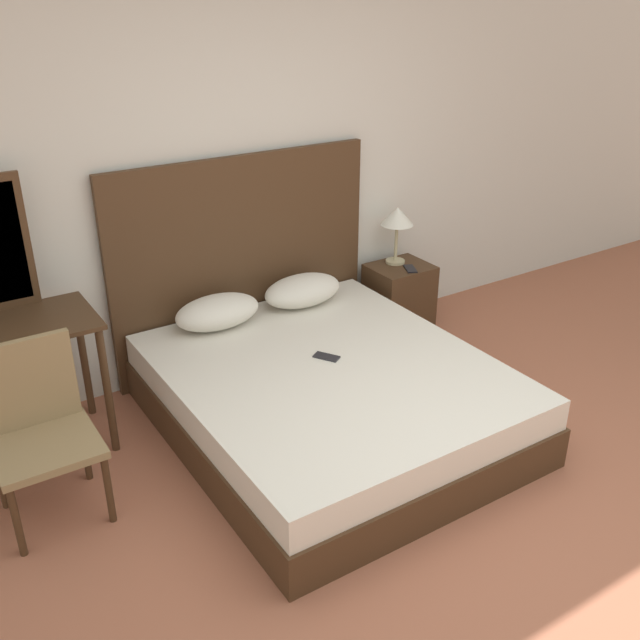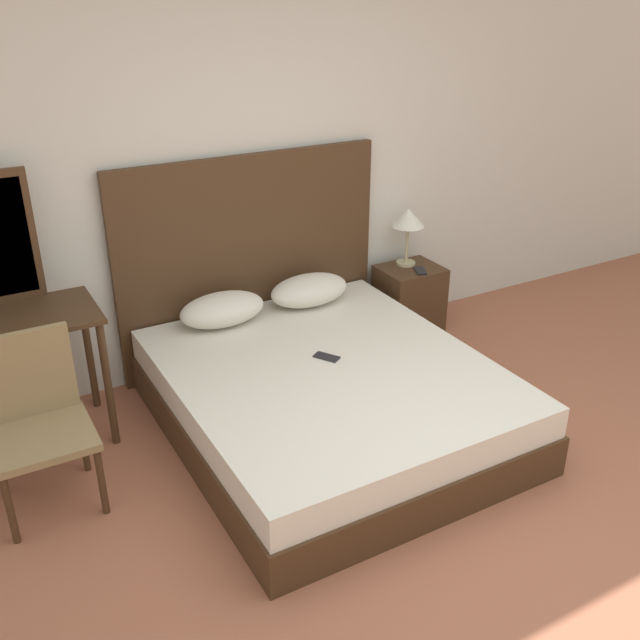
{
  "view_description": "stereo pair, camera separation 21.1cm",
  "coord_description": "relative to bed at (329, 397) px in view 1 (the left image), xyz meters",
  "views": [
    {
      "loc": [
        -2.07,
        -1.74,
        2.43
      ],
      "look_at": [
        -0.1,
        1.33,
        0.67
      ],
      "focal_mm": 40.0,
      "sensor_mm": 36.0,
      "label": 1
    },
    {
      "loc": [
        -1.89,
        -1.85,
        2.43
      ],
      "look_at": [
        -0.1,
        1.33,
        0.67
      ],
      "focal_mm": 40.0,
      "sensor_mm": 36.0,
      "label": 2
    }
  ],
  "objects": [
    {
      "name": "table_lamp",
      "position": [
        1.18,
        0.9,
        0.64
      ],
      "size": [
        0.24,
        0.24,
        0.43
      ],
      "color": "tan",
      "rests_on": "nightstand"
    },
    {
      "name": "pillow_right",
      "position": [
        0.32,
        0.81,
        0.32
      ],
      "size": [
        0.56,
        0.32,
        0.21
      ],
      "color": "silver",
      "rests_on": "bed"
    },
    {
      "name": "phone_on_bed",
      "position": [
        0.04,
        0.09,
        0.22
      ],
      "size": [
        0.14,
        0.16,
        0.01
      ],
      "color": "#232328",
      "rests_on": "bed"
    },
    {
      "name": "chair",
      "position": [
        -1.56,
        0.19,
        0.28
      ],
      "size": [
        0.48,
        0.46,
        0.89
      ],
      "color": "olive",
      "rests_on": "ground_plane"
    },
    {
      "name": "vanity_desk",
      "position": [
        -1.57,
        0.7,
        0.44
      ],
      "size": [
        0.92,
        0.53,
        0.79
      ],
      "color": "#422B19",
      "rests_on": "ground_plane"
    },
    {
      "name": "pillow_left",
      "position": [
        -0.32,
        0.81,
        0.32
      ],
      "size": [
        0.56,
        0.32,
        0.21
      ],
      "color": "silver",
      "rests_on": "bed"
    },
    {
      "name": "ground_plane",
      "position": [
        0.1,
        -1.22,
        -0.21
      ],
      "size": [
        16.0,
        16.0,
        0.0
      ],
      "primitive_type": "plane",
      "color": "#9E5B42"
    },
    {
      "name": "wall_back",
      "position": [
        0.1,
        1.12,
        1.14
      ],
      "size": [
        10.0,
        0.06,
        2.7
      ],
      "color": "silver",
      "rests_on": "ground_plane"
    },
    {
      "name": "phone_on_nightstand",
      "position": [
        1.19,
        0.74,
        0.31
      ],
      "size": [
        0.13,
        0.17,
        0.01
      ],
      "color": "black",
      "rests_on": "nightstand"
    },
    {
      "name": "nightstand",
      "position": [
        1.18,
        0.83,
        0.05
      ],
      "size": [
        0.44,
        0.37,
        0.51
      ],
      "color": "#422B19",
      "rests_on": "ground_plane"
    },
    {
      "name": "headboard",
      "position": [
        0.0,
        1.05,
        0.51
      ],
      "size": [
        1.85,
        0.05,
        1.43
      ],
      "color": "#422B19",
      "rests_on": "ground_plane"
    },
    {
      "name": "bed",
      "position": [
        0.0,
        0.0,
        0.0
      ],
      "size": [
        1.76,
        2.04,
        0.42
      ],
      "color": "#422B19",
      "rests_on": "ground_plane"
    }
  ]
}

